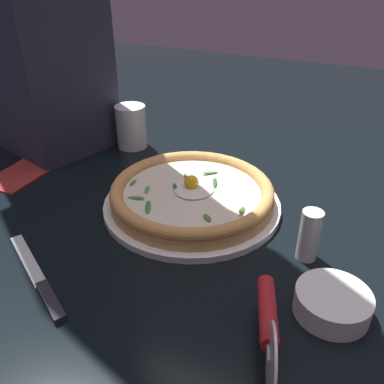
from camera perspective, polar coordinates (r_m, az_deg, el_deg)
ground_plane at (r=0.80m, az=-0.81°, el=-1.41°), size 2.40×2.40×0.03m
pizza_plate at (r=0.76m, az=0.00°, el=-1.69°), size 0.32×0.32×0.01m
pizza at (r=0.75m, az=-0.00°, el=-0.11°), size 0.30×0.30×0.05m
side_bowl at (r=0.58m, az=18.91°, el=-14.37°), size 0.10×0.10×0.03m
pizza_cutter at (r=0.50m, az=10.59°, el=-17.77°), size 0.16×0.07×0.08m
table_knife at (r=0.63m, az=-20.05°, el=-12.17°), size 0.13×0.20×0.01m
drinking_glass at (r=1.00m, az=-8.40°, el=8.57°), size 0.07×0.07×0.10m
folded_napkin at (r=0.94m, az=-22.79°, el=2.35°), size 0.14×0.09×0.01m
pepper_shaker at (r=0.65m, az=15.98°, el=-5.79°), size 0.03×0.03×0.08m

